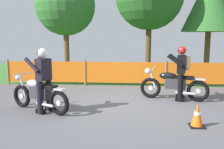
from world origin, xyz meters
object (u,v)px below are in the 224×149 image
object	(u,v)px
motorcycle_lead	(39,94)
rider_lead	(43,78)
rider_trailing	(181,70)
motorcycle_trailing	(173,84)
traffic_cone	(197,115)

from	to	relation	value
motorcycle_lead	rider_lead	distance (m)	0.49
motorcycle_lead	rider_trailing	size ratio (longest dim) A/B	1.11
motorcycle_lead	motorcycle_trailing	world-z (taller)	motorcycle_trailing
traffic_cone	motorcycle_lead	bearing A→B (deg)	167.25
traffic_cone	motorcycle_trailing	bearing A→B (deg)	93.22
motorcycle_trailing	motorcycle_lead	bearing A→B (deg)	36.45
rider_trailing	traffic_cone	bearing A→B (deg)	102.77
motorcycle_lead	motorcycle_trailing	size ratio (longest dim) A/B	0.90
rider_lead	rider_trailing	bearing A→B (deg)	-131.05
motorcycle_lead	traffic_cone	bearing A→B (deg)	-165.44
rider_trailing	motorcycle_lead	bearing A→B (deg)	34.62
rider_lead	traffic_cone	bearing A→B (deg)	-164.72
motorcycle_trailing	traffic_cone	world-z (taller)	motorcycle_trailing
rider_lead	motorcycle_trailing	bearing A→B (deg)	-129.07
motorcycle_trailing	rider_trailing	size ratio (longest dim) A/B	1.24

